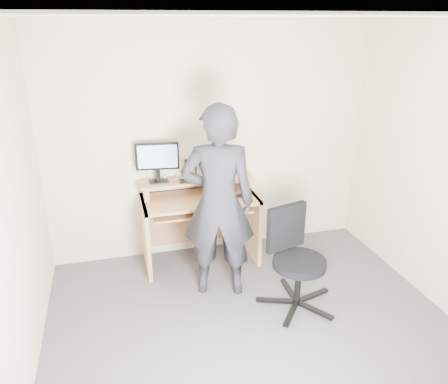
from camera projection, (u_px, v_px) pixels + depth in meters
name	position (u px, v px, depth m)	size (l,w,h in m)	color
ground	(262.00, 345.00, 3.57)	(3.50, 3.50, 0.00)	#535358
back_wall	(211.00, 142.00, 4.68)	(3.50, 0.02, 2.50)	beige
ceiling	(275.00, 16.00, 2.65)	(3.50, 3.50, 0.02)	white
desk	(198.00, 212.00, 4.70)	(1.20, 0.60, 0.91)	tan
monitor	(157.00, 159.00, 4.44)	(0.44, 0.12, 0.42)	black
external_drive	(188.00, 170.00, 4.57)	(0.07, 0.13, 0.20)	black
travel_mug	(198.00, 171.00, 4.62)	(0.07, 0.07, 0.16)	#B5B5BA
smartphone	(222.00, 177.00, 4.66)	(0.07, 0.13, 0.01)	black
charger	(182.00, 181.00, 4.49)	(0.04, 0.04, 0.04)	black
headphones	(171.00, 177.00, 4.64)	(0.16, 0.16, 0.02)	silver
keyboard	(198.00, 209.00, 4.49)	(0.46, 0.18, 0.03)	black
mouse	(241.00, 195.00, 4.56)	(0.10, 0.06, 0.04)	black
office_chair	(295.00, 255.00, 3.94)	(0.73, 0.70, 0.91)	black
person	(218.00, 203.00, 3.98)	(0.67, 0.44, 1.84)	black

